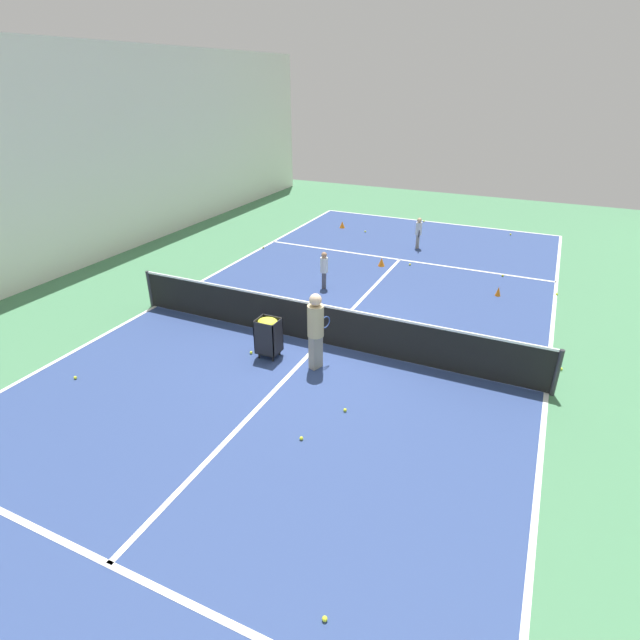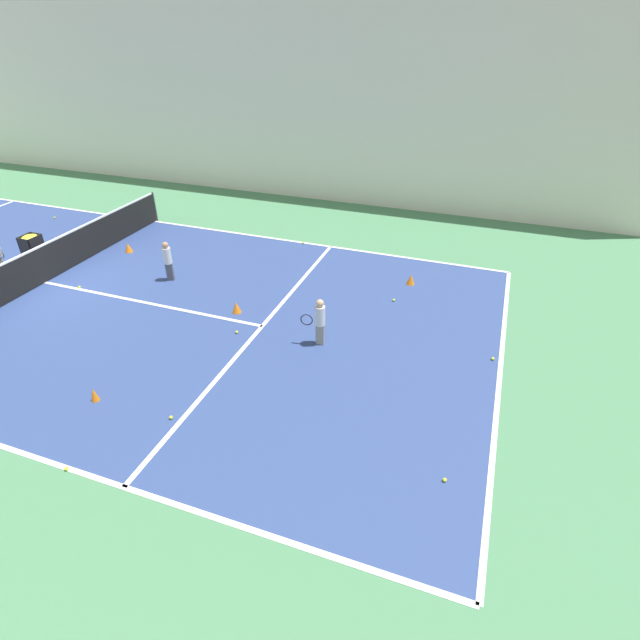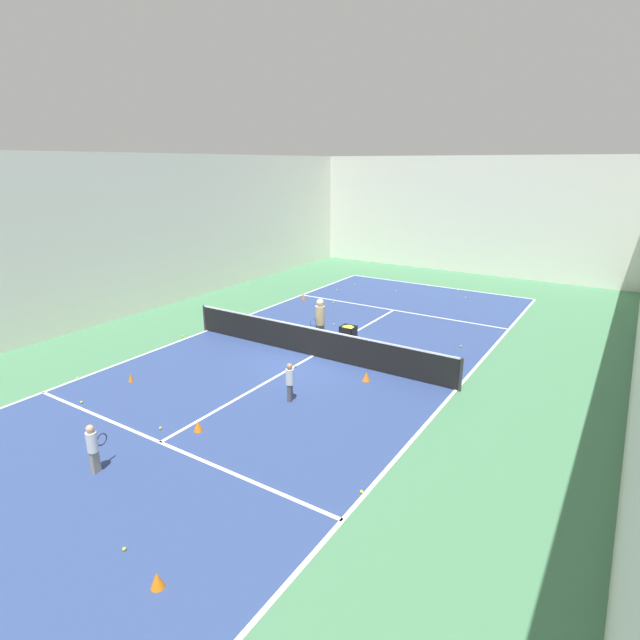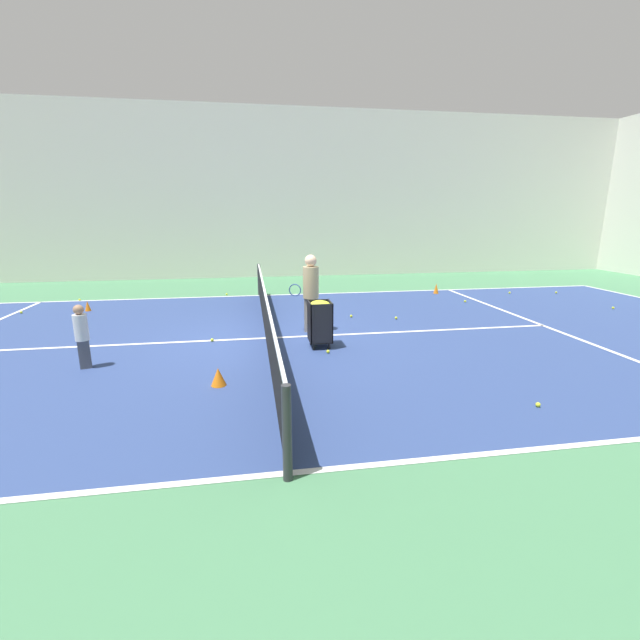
{
  "view_description": "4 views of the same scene",
  "coord_description": "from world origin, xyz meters",
  "px_view_note": "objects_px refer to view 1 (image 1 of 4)",
  "views": [
    {
      "loc": [
        -4.44,
        9.64,
        5.84
      ],
      "look_at": [
        0.0,
        0.0,
        0.62
      ],
      "focal_mm": 28.0,
      "sensor_mm": 36.0,
      "label": 1
    },
    {
      "loc": [
        -9.07,
        -11.48,
        6.46
      ],
      "look_at": [
        -0.21,
        -8.28,
        0.63
      ],
      "focal_mm": 28.0,
      "sensor_mm": 36.0,
      "label": 2
    },
    {
      "loc": [
        8.97,
        -13.55,
        6.46
      ],
      "look_at": [
        -0.38,
        1.05,
        0.97
      ],
      "focal_mm": 28.0,
      "sensor_mm": 36.0,
      "label": 3
    },
    {
      "loc": [
        9.07,
        -0.31,
        2.66
      ],
      "look_at": [
        0.8,
        1.06,
        0.57
      ],
      "focal_mm": 24.0,
      "sensor_mm": 36.0,
      "label": 4
    }
  ],
  "objects_px": {
    "player_near_baseline": "(419,231)",
    "child_midcourt": "(324,268)",
    "coach_at_net": "(316,326)",
    "training_cone_1": "(381,262)",
    "tennis_net": "(320,323)",
    "training_cone_0": "(498,291)",
    "ball_cart": "(268,331)"
  },
  "relations": [
    {
      "from": "child_midcourt",
      "to": "training_cone_0",
      "type": "xyz_separation_m",
      "value": [
        -4.9,
        -1.6,
        -0.51
      ]
    },
    {
      "from": "coach_at_net",
      "to": "training_cone_0",
      "type": "distance_m",
      "value": 6.72
    },
    {
      "from": "training_cone_0",
      "to": "coach_at_net",
      "type": "bearing_deg",
      "value": 61.62
    },
    {
      "from": "training_cone_0",
      "to": "training_cone_1",
      "type": "relative_size",
      "value": 0.98
    },
    {
      "from": "training_cone_1",
      "to": "coach_at_net",
      "type": "bearing_deg",
      "value": 96.33
    },
    {
      "from": "coach_at_net",
      "to": "training_cone_1",
      "type": "height_order",
      "value": "coach_at_net"
    },
    {
      "from": "player_near_baseline",
      "to": "coach_at_net",
      "type": "relative_size",
      "value": 0.65
    },
    {
      "from": "child_midcourt",
      "to": "coach_at_net",
      "type": "bearing_deg",
      "value": 5.9
    },
    {
      "from": "coach_at_net",
      "to": "training_cone_0",
      "type": "height_order",
      "value": "coach_at_net"
    },
    {
      "from": "coach_at_net",
      "to": "tennis_net",
      "type": "bearing_deg",
      "value": 39.48
    },
    {
      "from": "coach_at_net",
      "to": "training_cone_0",
      "type": "xyz_separation_m",
      "value": [
        -3.17,
        -5.87,
        -0.87
      ]
    },
    {
      "from": "ball_cart",
      "to": "training_cone_1",
      "type": "distance_m",
      "value": 6.92
    },
    {
      "from": "ball_cart",
      "to": "training_cone_1",
      "type": "height_order",
      "value": "ball_cart"
    },
    {
      "from": "player_near_baseline",
      "to": "child_midcourt",
      "type": "distance_m",
      "value": 5.28
    },
    {
      "from": "child_midcourt",
      "to": "training_cone_1",
      "type": "bearing_deg",
      "value": 143.42
    },
    {
      "from": "training_cone_1",
      "to": "ball_cart",
      "type": "bearing_deg",
      "value": 86.55
    },
    {
      "from": "training_cone_0",
      "to": "child_midcourt",
      "type": "bearing_deg",
      "value": 18.06
    },
    {
      "from": "child_midcourt",
      "to": "training_cone_1",
      "type": "distance_m",
      "value": 2.82
    },
    {
      "from": "coach_at_net",
      "to": "ball_cart",
      "type": "bearing_deg",
      "value": 110.39
    },
    {
      "from": "tennis_net",
      "to": "player_near_baseline",
      "type": "relative_size",
      "value": 9.12
    },
    {
      "from": "player_near_baseline",
      "to": "coach_at_net",
      "type": "distance_m",
      "value": 9.32
    },
    {
      "from": "player_near_baseline",
      "to": "training_cone_1",
      "type": "height_order",
      "value": "player_near_baseline"
    },
    {
      "from": "child_midcourt",
      "to": "player_near_baseline",
      "type": "bearing_deg",
      "value": 146.53
    },
    {
      "from": "player_near_baseline",
      "to": "child_midcourt",
      "type": "height_order",
      "value": "player_near_baseline"
    },
    {
      "from": "tennis_net",
      "to": "training_cone_0",
      "type": "height_order",
      "value": "tennis_net"
    },
    {
      "from": "coach_at_net",
      "to": "ball_cart",
      "type": "distance_m",
      "value": 1.23
    },
    {
      "from": "ball_cart",
      "to": "training_cone_1",
      "type": "xyz_separation_m",
      "value": [
        -0.42,
        -6.89,
        -0.51
      ]
    },
    {
      "from": "player_near_baseline",
      "to": "child_midcourt",
      "type": "xyz_separation_m",
      "value": [
        1.57,
        5.04,
        -0.0
      ]
    },
    {
      "from": "tennis_net",
      "to": "player_near_baseline",
      "type": "bearing_deg",
      "value": -91.51
    },
    {
      "from": "training_cone_0",
      "to": "ball_cart",
      "type": "bearing_deg",
      "value": 53.55
    },
    {
      "from": "training_cone_1",
      "to": "player_near_baseline",
      "type": "bearing_deg",
      "value": -103.85
    },
    {
      "from": "child_midcourt",
      "to": "ball_cart",
      "type": "height_order",
      "value": "child_midcourt"
    }
  ]
}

